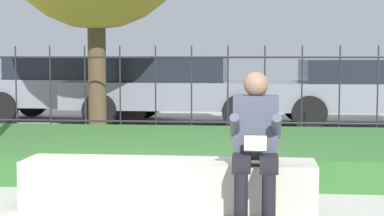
% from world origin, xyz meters
% --- Properties ---
extents(ground_plane, '(60.00, 60.00, 0.00)m').
position_xyz_m(ground_plane, '(0.00, 0.00, 0.00)').
color(ground_plane, '#B2AFA8').
extents(stone_bench, '(2.62, 0.53, 0.43)m').
position_xyz_m(stone_bench, '(0.27, 0.00, 0.19)').
color(stone_bench, '#B7B2A3').
rests_on(stone_bench, ground_plane).
extents(person_seated_reader, '(0.42, 0.73, 1.23)m').
position_xyz_m(person_seated_reader, '(1.05, -0.30, 0.66)').
color(person_seated_reader, black).
rests_on(person_seated_reader, ground_plane).
extents(grass_berm, '(8.39, 3.15, 0.32)m').
position_xyz_m(grass_berm, '(0.00, 2.27, 0.16)').
color(grass_berm, '#33662D').
rests_on(grass_berm, ground_plane).
extents(iron_fence, '(6.39, 0.03, 1.52)m').
position_xyz_m(iron_fence, '(0.00, 4.53, 0.80)').
color(iron_fence, '#232326').
rests_on(iron_fence, ground_plane).
extents(car_parked_right, '(4.49, 2.19, 1.29)m').
position_xyz_m(car_parked_right, '(3.25, 7.07, 0.70)').
color(car_parked_right, slate).
rests_on(car_parked_right, ground_plane).
extents(car_parked_left, '(4.22, 1.92, 1.35)m').
position_xyz_m(car_parked_left, '(-2.78, 7.47, 0.73)').
color(car_parked_left, slate).
rests_on(car_parked_left, ground_plane).
extents(car_parked_center, '(4.28, 1.90, 1.35)m').
position_xyz_m(car_parked_center, '(-0.65, 7.03, 0.73)').
color(car_parked_center, slate).
rests_on(car_parked_center, ground_plane).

